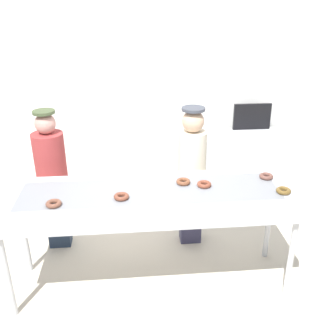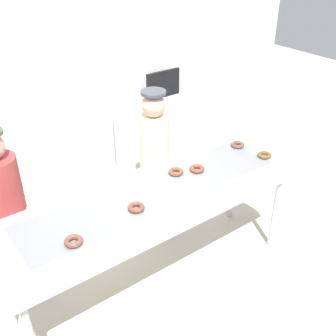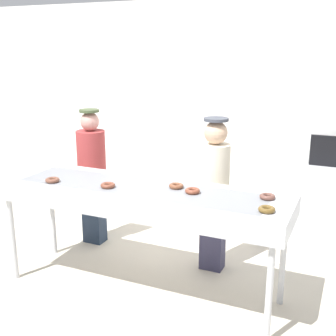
% 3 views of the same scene
% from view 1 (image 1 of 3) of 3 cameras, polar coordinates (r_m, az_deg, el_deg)
% --- Properties ---
extents(ground_plane, '(16.00, 16.00, 0.00)m').
position_cam_1_polar(ground_plane, '(4.16, -2.32, -16.33)').
color(ground_plane, beige).
extents(back_wall, '(8.00, 0.12, 2.92)m').
position_cam_1_polar(back_wall, '(5.53, -3.96, 11.24)').
color(back_wall, white).
rests_on(back_wall, ground).
extents(fryer_conveyor, '(2.78, 0.79, 1.06)m').
position_cam_1_polar(fryer_conveyor, '(3.61, -2.58, -4.64)').
color(fryer_conveyor, '#B7BABF').
rests_on(fryer_conveyor, ground).
extents(chocolate_donut_0, '(0.18, 0.18, 0.04)m').
position_cam_1_polar(chocolate_donut_0, '(3.65, 5.32, -2.40)').
color(chocolate_donut_0, brown).
rests_on(chocolate_donut_0, fryer_conveyor).
extents(chocolate_donut_1, '(0.17, 0.17, 0.04)m').
position_cam_1_polar(chocolate_donut_1, '(3.68, 2.26, -2.02)').
color(chocolate_donut_1, brown).
rests_on(chocolate_donut_1, fryer_conveyor).
extents(chocolate_donut_2, '(0.19, 0.19, 0.04)m').
position_cam_1_polar(chocolate_donut_2, '(3.67, 16.59, -3.20)').
color(chocolate_donut_2, brown).
rests_on(chocolate_donut_2, fryer_conveyor).
extents(chocolate_donut_3, '(0.18, 0.18, 0.04)m').
position_cam_1_polar(chocolate_donut_3, '(3.45, -16.44, -5.04)').
color(chocolate_donut_3, brown).
rests_on(chocolate_donut_3, fryer_conveyor).
extents(chocolate_donut_4, '(0.17, 0.17, 0.04)m').
position_cam_1_polar(chocolate_donut_4, '(3.44, -6.86, -4.18)').
color(chocolate_donut_4, brown).
rests_on(chocolate_donut_4, fryer_conveyor).
extents(chocolate_donut_5, '(0.19, 0.19, 0.04)m').
position_cam_1_polar(chocolate_donut_5, '(3.91, 14.23, -1.18)').
color(chocolate_donut_5, brown).
rests_on(chocolate_donut_5, fryer_conveyor).
extents(worker_baker, '(0.33, 0.33, 1.62)m').
position_cam_1_polar(worker_baker, '(4.40, -16.67, -0.75)').
color(worker_baker, '#1E2B3E').
rests_on(worker_baker, ground).
extents(worker_assistant, '(0.31, 0.31, 1.63)m').
position_cam_1_polar(worker_assistant, '(4.30, 3.50, -0.38)').
color(worker_assistant, '#32314B').
rests_on(worker_assistant, ground).
extents(prep_counter, '(1.57, 0.52, 0.93)m').
position_cam_1_polar(prep_counter, '(5.68, 12.25, 0.49)').
color(prep_counter, '#B7BABF').
rests_on(prep_counter, ground).
extents(paper_cup_0, '(0.09, 0.09, 0.12)m').
position_cam_1_polar(paper_cup_0, '(5.47, 16.88, 4.95)').
color(paper_cup_0, white).
rests_on(paper_cup_0, prep_counter).
extents(paper_cup_1, '(0.09, 0.09, 0.12)m').
position_cam_1_polar(paper_cup_1, '(5.61, 17.56, 5.32)').
color(paper_cup_1, white).
rests_on(paper_cup_1, prep_counter).
extents(menu_display, '(0.53, 0.04, 0.37)m').
position_cam_1_polar(menu_display, '(5.65, 12.23, 7.39)').
color(menu_display, black).
rests_on(menu_display, prep_counter).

